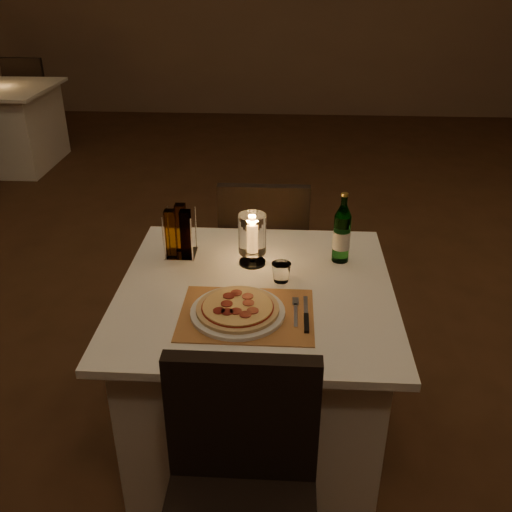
# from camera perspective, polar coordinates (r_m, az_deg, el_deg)

# --- Properties ---
(floor) EXTENTS (8.00, 10.00, 0.02)m
(floor) POSITION_cam_1_polar(r_m,az_deg,el_deg) (2.93, 3.96, -10.69)
(floor) COLOR #482A17
(floor) RESTS_ON ground
(main_table) EXTENTS (1.00, 1.00, 0.74)m
(main_table) POSITION_cam_1_polar(r_m,az_deg,el_deg) (2.29, -0.03, -11.02)
(main_table) COLOR white
(main_table) RESTS_ON ground
(chair_near) EXTENTS (0.42, 0.42, 0.90)m
(chair_near) POSITION_cam_1_polar(r_m,az_deg,el_deg) (1.66, -1.60, -21.88)
(chair_near) COLOR black
(chair_near) RESTS_ON ground
(chair_far) EXTENTS (0.42, 0.42, 0.90)m
(chair_far) POSITION_cam_1_polar(r_m,az_deg,el_deg) (2.80, 0.83, 1.05)
(chair_far) COLOR black
(chair_far) RESTS_ON ground
(placemat) EXTENTS (0.45, 0.34, 0.00)m
(placemat) POSITION_cam_1_polar(r_m,az_deg,el_deg) (1.93, -0.94, -5.87)
(placemat) COLOR #B3753E
(placemat) RESTS_ON main_table
(plate) EXTENTS (0.32, 0.32, 0.01)m
(plate) POSITION_cam_1_polar(r_m,az_deg,el_deg) (1.93, -1.84, -5.61)
(plate) COLOR white
(plate) RESTS_ON placemat
(pizza) EXTENTS (0.28, 0.28, 0.02)m
(pizza) POSITION_cam_1_polar(r_m,az_deg,el_deg) (1.92, -1.85, -5.21)
(pizza) COLOR #D8B77F
(pizza) RESTS_ON plate
(fork) EXTENTS (0.02, 0.18, 0.00)m
(fork) POSITION_cam_1_polar(r_m,az_deg,el_deg) (1.95, 3.98, -5.37)
(fork) COLOR silver
(fork) RESTS_ON placemat
(knife) EXTENTS (0.02, 0.22, 0.01)m
(knife) POSITION_cam_1_polar(r_m,az_deg,el_deg) (1.90, 5.05, -6.32)
(knife) COLOR black
(knife) RESTS_ON placemat
(tumbler) EXTENTS (0.07, 0.07, 0.07)m
(tumbler) POSITION_cam_1_polar(r_m,az_deg,el_deg) (2.11, 2.53, -1.63)
(tumbler) COLOR white
(tumbler) RESTS_ON main_table
(water_bottle) EXTENTS (0.07, 0.07, 0.28)m
(water_bottle) POSITION_cam_1_polar(r_m,az_deg,el_deg) (2.24, 8.57, 2.18)
(water_bottle) COLOR #59A65C
(water_bottle) RESTS_ON main_table
(hurricane_candle) EXTENTS (0.11, 0.11, 0.21)m
(hurricane_candle) POSITION_cam_1_polar(r_m,az_deg,el_deg) (2.19, -0.38, 2.07)
(hurricane_candle) COLOR white
(hurricane_candle) RESTS_ON main_table
(cruet_caddy) EXTENTS (0.12, 0.12, 0.21)m
(cruet_caddy) POSITION_cam_1_polar(r_m,az_deg,el_deg) (2.28, -7.65, 2.22)
(cruet_caddy) COLOR white
(cruet_caddy) RESTS_ON main_table
(neighbor_table_left) EXTENTS (1.00, 1.00, 0.74)m
(neighbor_table_left) POSITION_cam_1_polar(r_m,az_deg,el_deg) (6.00, -23.97, 11.74)
(neighbor_table_left) COLOR white
(neighbor_table_left) RESTS_ON ground
(neighbor_chair_lb) EXTENTS (0.42, 0.42, 0.90)m
(neighbor_chair_lb) POSITION_cam_1_polar(r_m,az_deg,el_deg) (6.59, -21.63, 15.05)
(neighbor_chair_lb) COLOR black
(neighbor_chair_lb) RESTS_ON ground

